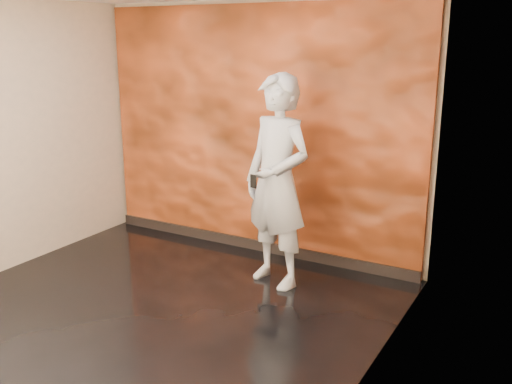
# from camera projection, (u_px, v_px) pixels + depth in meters

# --- Properties ---
(room) EXTENTS (4.02, 4.02, 2.81)m
(room) POSITION_uv_depth(u_px,v_px,m) (138.00, 163.00, 4.72)
(room) COLOR black
(room) RESTS_ON ground
(feature_wall) EXTENTS (3.90, 0.06, 2.75)m
(feature_wall) POSITION_uv_depth(u_px,v_px,m) (255.00, 132.00, 6.37)
(feature_wall) COLOR orange
(feature_wall) RESTS_ON ground
(baseboard) EXTENTS (3.90, 0.04, 0.12)m
(baseboard) POSITION_uv_depth(u_px,v_px,m) (253.00, 244.00, 6.68)
(baseboard) COLOR black
(baseboard) RESTS_ON ground
(man) EXTENTS (0.87, 0.70, 2.09)m
(man) POSITION_uv_depth(u_px,v_px,m) (277.00, 182.00, 5.53)
(man) COLOR #959AA3
(man) RESTS_ON ground
(phone) EXTENTS (0.07, 0.03, 0.13)m
(phone) POSITION_uv_depth(u_px,v_px,m) (253.00, 181.00, 5.31)
(phone) COLOR black
(phone) RESTS_ON man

